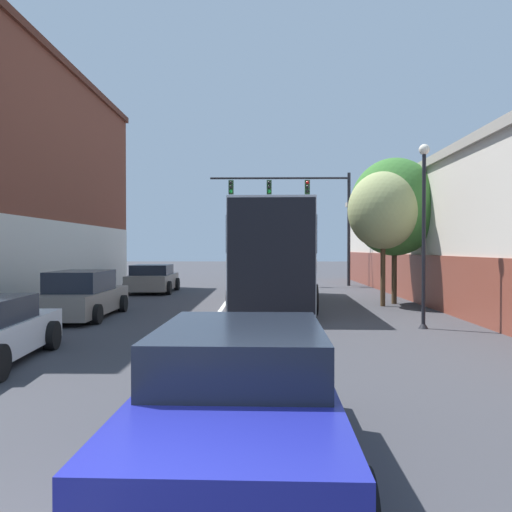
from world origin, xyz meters
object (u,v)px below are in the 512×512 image
(parked_car_left_near, at_px, (153,279))
(traffic_signal_gantry, at_px, (302,202))
(street_tree_far, at_px, (383,211))
(bus, at_px, (274,251))
(street_lamp, at_px, (424,230))
(hatchback_foreground, at_px, (240,401))
(parked_car_left_mid, at_px, (83,296))
(street_tree_near, at_px, (394,207))

(parked_car_left_near, bearing_deg, traffic_signal_gantry, -60.07)
(parked_car_left_near, bearing_deg, street_tree_far, -120.66)
(bus, height_order, street_tree_far, street_tree_far)
(parked_car_left_near, height_order, street_lamp, street_lamp)
(hatchback_foreground, distance_m, parked_car_left_mid, 11.71)
(traffic_signal_gantry, bearing_deg, parked_car_left_near, -149.15)
(hatchback_foreground, xyz_separation_m, parked_car_left_mid, (-5.33, 10.43, 0.02))
(bus, height_order, parked_car_left_near, bus)
(bus, distance_m, traffic_signal_gantry, 10.10)
(parked_car_left_near, bearing_deg, street_lamp, -139.08)
(street_tree_near, bearing_deg, street_tree_far, -127.63)
(street_tree_far, bearing_deg, street_tree_near, 52.37)
(street_tree_near, bearing_deg, parked_car_left_mid, -159.13)
(hatchback_foreground, relative_size, parked_car_left_mid, 0.95)
(hatchback_foreground, distance_m, street_tree_near, 15.70)
(parked_car_left_mid, distance_m, street_lamp, 10.19)
(bus, distance_m, hatchback_foreground, 14.33)
(bus, bearing_deg, street_tree_far, -96.56)
(parked_car_left_near, distance_m, traffic_signal_gantry, 9.78)
(traffic_signal_gantry, relative_size, street_lamp, 1.64)
(parked_car_left_near, distance_m, street_lamp, 14.57)
(street_lamp, bearing_deg, parked_car_left_near, 131.84)
(street_tree_far, bearing_deg, parked_car_left_near, 150.26)
(street_tree_far, bearing_deg, parked_car_left_mid, -162.08)
(street_lamp, height_order, street_tree_far, street_tree_far)
(bus, bearing_deg, hatchback_foreground, 179.46)
(bus, height_order, traffic_signal_gantry, traffic_signal_gantry)
(bus, xyz_separation_m, street_tree_near, (4.65, 0.22, 1.69))
(hatchback_foreground, bearing_deg, street_tree_near, -18.78)
(bus, bearing_deg, traffic_signal_gantry, -8.96)
(parked_car_left_mid, relative_size, traffic_signal_gantry, 0.55)
(hatchback_foreground, bearing_deg, traffic_signal_gantry, -4.65)
(parked_car_left_mid, relative_size, street_lamp, 0.90)
(hatchback_foreground, distance_m, parked_car_left_near, 19.92)
(street_lamp, bearing_deg, parked_car_left_mid, 168.84)
(bus, relative_size, street_tree_far, 2.09)
(bus, relative_size, street_lamp, 2.12)
(traffic_signal_gantry, bearing_deg, hatchback_foreground, -95.90)
(traffic_signal_gantry, bearing_deg, street_tree_near, -73.18)
(bus, xyz_separation_m, street_lamp, (3.86, -5.76, 0.60))
(hatchback_foreground, bearing_deg, bus, -1.25)
(parked_car_left_near, bearing_deg, parked_car_left_mid, 177.85)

